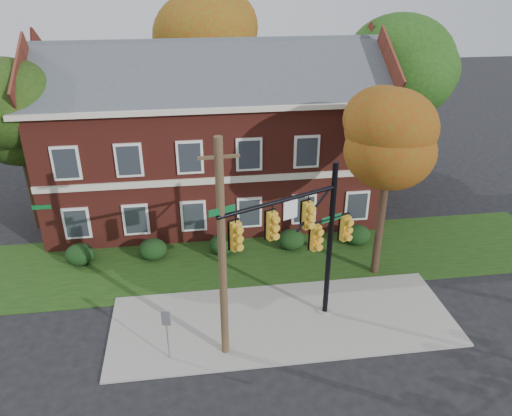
{
  "coord_description": "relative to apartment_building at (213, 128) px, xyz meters",
  "views": [
    {
      "loc": [
        -3.37,
        -15.05,
        13.28
      ],
      "look_at": [
        -0.85,
        3.0,
        4.3
      ],
      "focal_mm": 35.0,
      "sensor_mm": 36.0,
      "label": 1
    }
  ],
  "objects": [
    {
      "name": "tree_far_rear",
      "position": [
        1.34,
        7.84,
        3.86
      ],
      "size": [
        6.84,
        6.46,
        11.52
      ],
      "color": "black",
      "rests_on": "ground"
    },
    {
      "name": "grass_strip",
      "position": [
        2.0,
        -5.95,
        -4.97
      ],
      "size": [
        30.0,
        6.0,
        0.04
      ],
      "primitive_type": "cube",
      "color": "#193811",
      "rests_on": "ground"
    },
    {
      "name": "utility_pole",
      "position": [
        -0.5,
        -12.43,
        -0.66
      ],
      "size": [
        1.33,
        0.3,
        8.54
      ],
      "rotation": [
        0.0,
        0.0,
        0.06
      ],
      "color": "#4F3A25",
      "rests_on": "ground"
    },
    {
      "name": "hedge_right",
      "position": [
        3.5,
        -5.25,
        -4.46
      ],
      "size": [
        1.4,
        1.26,
        1.05
      ],
      "primitive_type": "ellipsoid",
      "color": "black",
      "rests_on": "ground"
    },
    {
      "name": "sign_post",
      "position": [
        -2.59,
        -12.51,
        -3.48
      ],
      "size": [
        0.32,
        0.12,
        2.22
      ],
      "rotation": [
        0.0,
        0.0,
        -0.24
      ],
      "color": "slate",
      "rests_on": "ground"
    },
    {
      "name": "tree_near_right",
      "position": [
        7.22,
        -8.09,
        1.68
      ],
      "size": [
        4.5,
        4.25,
        8.58
      ],
      "color": "black",
      "rests_on": "ground"
    },
    {
      "name": "traffic_signal",
      "position": [
        2.71,
        -11.15,
        -0.77
      ],
      "size": [
        5.67,
        2.54,
        6.8
      ],
      "rotation": [
        0.0,
        0.0,
        0.4
      ],
      "color": "gray",
      "rests_on": "ground"
    },
    {
      "name": "hedge_far_left",
      "position": [
        -7.0,
        -5.25,
        -4.46
      ],
      "size": [
        1.4,
        1.26,
        1.05
      ],
      "primitive_type": "ellipsoid",
      "color": "black",
      "rests_on": "ground"
    },
    {
      "name": "hedge_left",
      "position": [
        -3.5,
        -5.25,
        -4.46
      ],
      "size": [
        1.4,
        1.26,
        1.05
      ],
      "primitive_type": "ellipsoid",
      "color": "black",
      "rests_on": "ground"
    },
    {
      "name": "hedge_center",
      "position": [
        0.0,
        -5.25,
        -4.46
      ],
      "size": [
        1.4,
        1.26,
        1.05
      ],
      "primitive_type": "ellipsoid",
      "color": "black",
      "rests_on": "ground"
    },
    {
      "name": "apartment_building",
      "position": [
        0.0,
        0.0,
        0.0
      ],
      "size": [
        18.8,
        8.8,
        9.74
      ],
      "color": "maroon",
      "rests_on": "ground"
    },
    {
      "name": "tree_right_rear",
      "position": [
        11.31,
        0.86,
        3.13
      ],
      "size": [
        6.3,
        5.95,
        10.62
      ],
      "color": "black",
      "rests_on": "ground"
    },
    {
      "name": "sidewalk",
      "position": [
        2.0,
        -10.95,
        -4.95
      ],
      "size": [
        14.0,
        5.0,
        0.08
      ],
      "primitive_type": "cube",
      "color": "gray",
      "rests_on": "ground"
    },
    {
      "name": "ground",
      "position": [
        2.0,
        -11.95,
        -4.99
      ],
      "size": [
        120.0,
        120.0,
        0.0
      ],
      "primitive_type": "plane",
      "color": "black",
      "rests_on": "ground"
    },
    {
      "name": "hedge_far_right",
      "position": [
        7.0,
        -5.25,
        -4.46
      ],
      "size": [
        1.4,
        1.26,
        1.05
      ],
      "primitive_type": "ellipsoid",
      "color": "black",
      "rests_on": "ground"
    },
    {
      "name": "tree_left_rear",
      "position": [
        -9.73,
        -1.12,
        1.69
      ],
      "size": [
        5.4,
        5.1,
        8.88
      ],
      "color": "black",
      "rests_on": "ground"
    }
  ]
}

